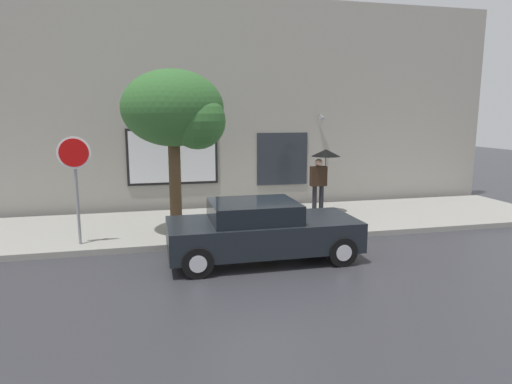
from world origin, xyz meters
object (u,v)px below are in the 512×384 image
object	(u,v)px
fire_hydrant	(262,215)
stop_sign	(75,169)
pedestrian_with_umbrella	(323,164)
parked_car	(261,231)
street_tree	(178,112)

from	to	relation	value
fire_hydrant	stop_sign	xyz separation A→B (m)	(-4.65, -0.55, 1.47)
fire_hydrant	pedestrian_with_umbrella	bearing A→B (deg)	30.77
parked_car	pedestrian_with_umbrella	size ratio (longest dim) A/B	2.09
pedestrian_with_umbrella	parked_car	bearing A→B (deg)	-128.80
street_tree	pedestrian_with_umbrella	bearing A→B (deg)	17.54
pedestrian_with_umbrella	street_tree	distance (m)	4.97
pedestrian_with_umbrella	street_tree	world-z (taller)	street_tree
street_tree	stop_sign	world-z (taller)	street_tree
parked_car	street_tree	world-z (taller)	street_tree
parked_car	fire_hydrant	distance (m)	2.30
street_tree	stop_sign	bearing A→B (deg)	-168.74
stop_sign	street_tree	bearing A→B (deg)	11.26
pedestrian_with_umbrella	stop_sign	distance (m)	7.19
street_tree	parked_car	bearing A→B (deg)	-52.94
parked_car	fire_hydrant	size ratio (longest dim) A/B	5.77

